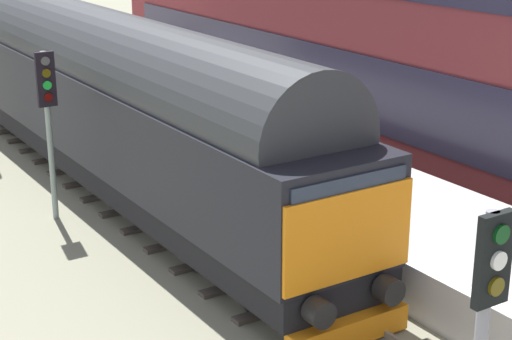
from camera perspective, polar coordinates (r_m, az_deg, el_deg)
name	(u,v)px	position (r m, az deg, el deg)	size (l,w,h in m)	color
ground_plane	(239,271)	(17.37, -1.16, -6.92)	(140.00, 140.00, 0.00)	gray
track_main	(239,268)	(17.35, -1.16, -6.76)	(2.50, 60.00, 0.15)	gray
station_platform	(373,214)	(19.14, 8.05, -3.01)	(4.00, 44.00, 1.01)	#B1AFAB
diesel_locomotive	(115,97)	(21.70, -9.67, 4.96)	(2.74, 19.60, 4.68)	black
signal_post_mid	(48,111)	(19.88, -14.07, 3.92)	(0.44, 0.22, 4.04)	gray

